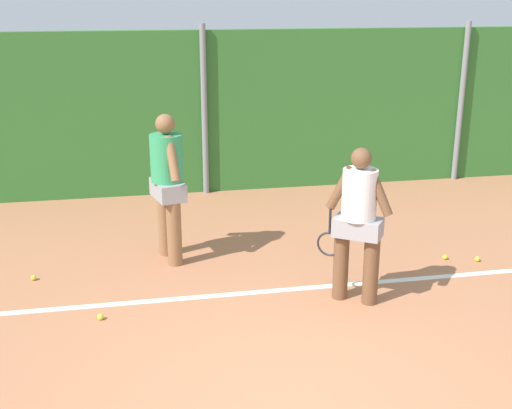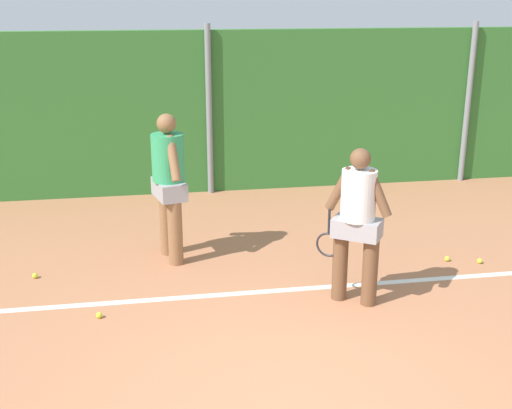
{
  "view_description": "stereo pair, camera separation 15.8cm",
  "coord_description": "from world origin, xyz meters",
  "px_view_note": "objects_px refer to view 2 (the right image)",
  "views": [
    {
      "loc": [
        -1.17,
        -4.4,
        3.27
      ],
      "look_at": [
        0.18,
        2.61,
        0.93
      ],
      "focal_mm": 45.5,
      "sensor_mm": 36.0,
      "label": 1
    },
    {
      "loc": [
        -1.01,
        -4.43,
        3.27
      ],
      "look_at": [
        0.18,
        2.61,
        0.93
      ],
      "focal_mm": 45.5,
      "sensor_mm": 36.0,
      "label": 2
    }
  ],
  "objects_px": {
    "tennis_ball_3": "(347,237)",
    "tennis_ball_6": "(35,276)",
    "player_midcourt": "(169,179)",
    "player_foreground_near": "(357,218)",
    "tennis_ball_0": "(99,315)",
    "tennis_ball_2": "(480,261)",
    "tennis_ball_5": "(447,259)"
  },
  "relations": [
    {
      "from": "tennis_ball_3",
      "to": "tennis_ball_6",
      "type": "height_order",
      "value": "same"
    },
    {
      "from": "tennis_ball_6",
      "to": "player_midcourt",
      "type": "bearing_deg",
      "value": 11.81
    },
    {
      "from": "tennis_ball_2",
      "to": "tennis_ball_3",
      "type": "height_order",
      "value": "same"
    },
    {
      "from": "tennis_ball_0",
      "to": "tennis_ball_3",
      "type": "height_order",
      "value": "same"
    },
    {
      "from": "tennis_ball_5",
      "to": "tennis_ball_6",
      "type": "bearing_deg",
      "value": 176.24
    },
    {
      "from": "player_midcourt",
      "to": "tennis_ball_2",
      "type": "height_order",
      "value": "player_midcourt"
    },
    {
      "from": "player_midcourt",
      "to": "tennis_ball_3",
      "type": "relative_size",
      "value": 28.56
    },
    {
      "from": "player_midcourt",
      "to": "tennis_ball_2",
      "type": "relative_size",
      "value": 28.56
    },
    {
      "from": "tennis_ball_0",
      "to": "tennis_ball_2",
      "type": "relative_size",
      "value": 1.0
    },
    {
      "from": "player_foreground_near",
      "to": "tennis_ball_2",
      "type": "xyz_separation_m",
      "value": [
        1.91,
        0.74,
        -0.94
      ]
    },
    {
      "from": "tennis_ball_6",
      "to": "tennis_ball_5",
      "type": "bearing_deg",
      "value": -3.76
    },
    {
      "from": "player_foreground_near",
      "to": "player_midcourt",
      "type": "relative_size",
      "value": 0.92
    },
    {
      "from": "tennis_ball_0",
      "to": "tennis_ball_3",
      "type": "relative_size",
      "value": 1.0
    },
    {
      "from": "tennis_ball_2",
      "to": "tennis_ball_5",
      "type": "distance_m",
      "value": 0.4
    },
    {
      "from": "player_midcourt",
      "to": "player_foreground_near",
      "type": "bearing_deg",
      "value": -143.07
    },
    {
      "from": "tennis_ball_2",
      "to": "tennis_ball_0",
      "type": "bearing_deg",
      "value": -171.69
    },
    {
      "from": "tennis_ball_6",
      "to": "tennis_ball_0",
      "type": "bearing_deg",
      "value": -54.66
    },
    {
      "from": "tennis_ball_3",
      "to": "tennis_ball_5",
      "type": "distance_m",
      "value": 1.41
    },
    {
      "from": "tennis_ball_0",
      "to": "tennis_ball_6",
      "type": "bearing_deg",
      "value": 125.34
    },
    {
      "from": "tennis_ball_3",
      "to": "tennis_ball_5",
      "type": "height_order",
      "value": "same"
    },
    {
      "from": "tennis_ball_0",
      "to": "tennis_ball_2",
      "type": "height_order",
      "value": "same"
    },
    {
      "from": "player_foreground_near",
      "to": "player_midcourt",
      "type": "distance_m",
      "value": 2.49
    },
    {
      "from": "tennis_ball_0",
      "to": "tennis_ball_2",
      "type": "bearing_deg",
      "value": 8.31
    },
    {
      "from": "player_foreground_near",
      "to": "tennis_ball_6",
      "type": "bearing_deg",
      "value": 15.4
    },
    {
      "from": "player_foreground_near",
      "to": "player_midcourt",
      "type": "height_order",
      "value": "player_midcourt"
    },
    {
      "from": "player_midcourt",
      "to": "tennis_ball_0",
      "type": "xyz_separation_m",
      "value": [
        -0.84,
        -1.5,
        -1.03
      ]
    },
    {
      "from": "tennis_ball_5",
      "to": "player_midcourt",
      "type": "bearing_deg",
      "value": 168.85
    },
    {
      "from": "player_foreground_near",
      "to": "tennis_ball_6",
      "type": "distance_m",
      "value": 3.91
    },
    {
      "from": "player_foreground_near",
      "to": "tennis_ball_6",
      "type": "height_order",
      "value": "player_foreground_near"
    },
    {
      "from": "tennis_ball_2",
      "to": "tennis_ball_5",
      "type": "bearing_deg",
      "value": 159.67
    },
    {
      "from": "player_foreground_near",
      "to": "tennis_ball_2",
      "type": "relative_size",
      "value": 26.4
    },
    {
      "from": "tennis_ball_3",
      "to": "tennis_ball_5",
      "type": "xyz_separation_m",
      "value": [
        1.04,
        -0.96,
        0.0
      ]
    }
  ]
}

